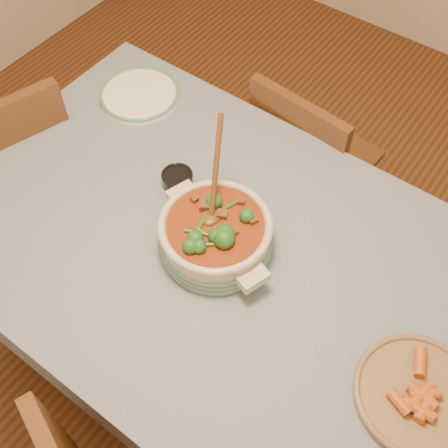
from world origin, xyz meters
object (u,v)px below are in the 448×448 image
at_px(fried_plate, 418,394).
at_px(chair_far, 306,160).
at_px(condiment_bowl, 177,179).
at_px(white_plate, 140,95).
at_px(chair_left, 16,170).
at_px(stew_casserole, 215,233).
at_px(dining_table, 218,265).

height_order(fried_plate, chair_far, chair_far).
xyz_separation_m(condiment_bowl, fried_plate, (0.88, -0.17, -0.01)).
bearing_deg(white_plate, condiment_bowl, -32.52).
bearing_deg(chair_far, chair_left, 45.59).
bearing_deg(fried_plate, chair_far, 134.65).
height_order(fried_plate, chair_left, chair_left).
height_order(stew_casserole, chair_far, stew_casserole).
bearing_deg(dining_table, chair_left, -177.03).
distance_m(stew_casserole, white_plate, 0.69).
bearing_deg(chair_far, stew_casserole, 100.97).
bearing_deg(white_plate, dining_table, -29.85).
distance_m(stew_casserole, condiment_bowl, 0.27).
relative_size(dining_table, chair_left, 1.84).
bearing_deg(chair_left, stew_casserole, 110.09).
height_order(white_plate, condiment_bowl, condiment_bowl).
distance_m(fried_plate, chair_far, 1.06).
height_order(dining_table, white_plate, white_plate).
distance_m(white_plate, fried_plate, 1.30).
distance_m(chair_far, chair_left, 1.09).
xyz_separation_m(dining_table, condiment_bowl, (-0.24, 0.11, 0.12)).
distance_m(dining_table, white_plate, 0.69).
xyz_separation_m(dining_table, fried_plate, (0.64, -0.06, 0.11)).
relative_size(white_plate, fried_plate, 0.92).
bearing_deg(fried_plate, condiment_bowl, 168.86).
distance_m(white_plate, condiment_bowl, 0.42).
bearing_deg(fried_plate, stew_casserole, 175.22).
height_order(dining_table, fried_plate, fried_plate).
bearing_deg(dining_table, condiment_bowl, 154.40).
distance_m(condiment_bowl, chair_far, 0.65).
bearing_deg(stew_casserole, dining_table, 54.24).
bearing_deg(stew_casserole, white_plate, 149.63).
distance_m(dining_table, chair_left, 0.92).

